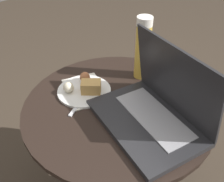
% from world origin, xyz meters
% --- Properties ---
extents(table, '(0.68, 0.68, 0.55)m').
position_xyz_m(table, '(0.00, 0.00, 0.40)').
color(table, '#515156').
rests_on(table, ground_plane).
extents(napkin, '(0.23, 0.19, 0.00)m').
position_xyz_m(napkin, '(-0.14, -0.04, 0.55)').
color(napkin, silver).
rests_on(napkin, table).
extents(laptop, '(0.41, 0.32, 0.26)m').
position_xyz_m(laptop, '(0.14, 0.03, 0.60)').
color(laptop, '#232326').
rests_on(laptop, table).
extents(beer_glass, '(0.06, 0.06, 0.25)m').
position_xyz_m(beer_glass, '(-0.07, 0.19, 0.67)').
color(beer_glass, gold).
rests_on(beer_glass, table).
extents(snack_plate, '(0.20, 0.20, 0.05)m').
position_xyz_m(snack_plate, '(-0.14, -0.04, 0.56)').
color(snack_plate, silver).
rests_on(snack_plate, table).
extents(fork, '(0.10, 0.18, 0.00)m').
position_xyz_m(fork, '(-0.11, -0.07, 0.55)').
color(fork, silver).
rests_on(fork, table).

